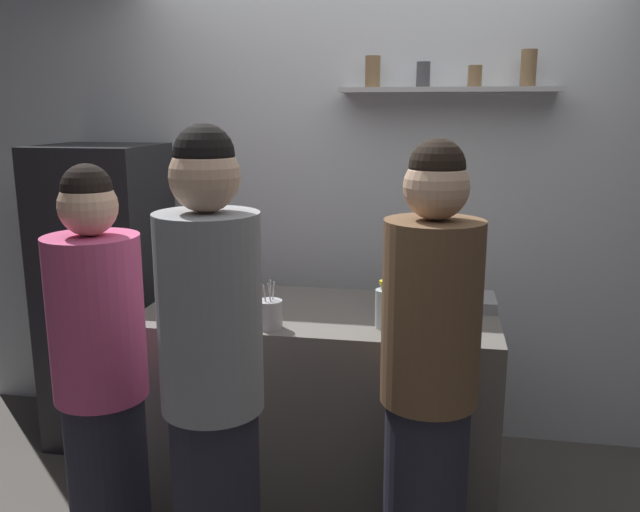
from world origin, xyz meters
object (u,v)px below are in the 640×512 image
utensil_holder (270,314)px  wine_bottle_green_glass (184,264)px  person_brown_jacket (429,388)px  person_pink_top (102,387)px  refrigerator (108,296)px  baking_pan (458,301)px  person_grey_hoodie (213,393)px  water_bottle_plastic (386,307)px  wine_bottle_dark_glass (396,281)px

utensil_holder → wine_bottle_green_glass: (-0.57, 0.51, 0.07)m
person_brown_jacket → person_pink_top: 1.20m
refrigerator → utensil_holder: size_ratio=7.83×
baking_pan → person_grey_hoodie: bearing=-128.2°
baking_pan → person_brown_jacket: size_ratio=0.20×
utensil_holder → baking_pan: bearing=30.7°
refrigerator → person_pink_top: same height
utensil_holder → person_brown_jacket: bearing=-27.9°
baking_pan → person_pink_top: bearing=-145.7°
wine_bottle_green_glass → person_pink_top: person_pink_top is taller
refrigerator → water_bottle_plastic: (1.55, -0.57, 0.19)m
refrigerator → wine_bottle_green_glass: 0.58m
baking_pan → wine_bottle_green_glass: 1.35m
wine_bottle_green_glass → person_brown_jacket: size_ratio=0.20×
refrigerator → wine_bottle_dark_glass: 1.60m
wine_bottle_dark_glass → water_bottle_plastic: bearing=-93.7°
utensil_holder → person_brown_jacket: size_ratio=0.12×
refrigerator → baking_pan: size_ratio=4.77×
wine_bottle_green_glass → refrigerator: bearing=163.5°
refrigerator → water_bottle_plastic: refrigerator is taller
wine_bottle_dark_glass → person_brown_jacket: 0.80m
refrigerator → person_grey_hoodie: 1.62m
utensil_holder → wine_bottle_dark_glass: (0.49, 0.42, 0.05)m
wine_bottle_green_glass → person_grey_hoodie: bearing=-64.3°
wine_bottle_dark_glass → person_brown_jacket: size_ratio=0.18×
person_grey_hoodie → refrigerator: bearing=-91.7°
wine_bottle_dark_glass → person_grey_hoodie: bearing=-118.3°
wine_bottle_dark_glass → person_grey_hoodie: person_grey_hoodie is taller
refrigerator → wine_bottle_green_glass: refrigerator is taller
water_bottle_plastic → person_grey_hoodie: size_ratio=0.11×
baking_pan → person_pink_top: (-1.31, -0.89, -0.14)m
refrigerator → person_brown_jacket: 2.01m
wine_bottle_dark_glass → person_pink_top: 1.35m
wine_bottle_green_glass → person_pink_top: bearing=-87.6°
utensil_holder → person_grey_hoodie: bearing=-94.6°
refrigerator → water_bottle_plastic: bearing=-20.1°
person_pink_top → wine_bottle_green_glass: bearing=-162.5°
person_grey_hoodie → wine_bottle_green_glass: bearing=-105.7°
water_bottle_plastic → person_pink_top: size_ratio=0.12×
person_pink_top → person_grey_hoodie: bearing=87.8°
wine_bottle_dark_glass → person_pink_top: bearing=-140.4°
wine_bottle_dark_glass → water_bottle_plastic: wine_bottle_dark_glass is taller
person_pink_top → refrigerator: bearing=-138.3°
baking_pan → water_bottle_plastic: size_ratio=1.69×
refrigerator → wine_bottle_dark_glass: size_ratio=5.24×
wine_bottle_green_glass → person_pink_top: (0.04, -0.94, -0.25)m
water_bottle_plastic → person_brown_jacket: bearing=-66.7°
wine_bottle_dark_glass → person_grey_hoodie: size_ratio=0.18×
wine_bottle_green_glass → person_grey_hoodie: (0.53, -1.09, -0.16)m
refrigerator → person_grey_hoodie: bearing=-50.3°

